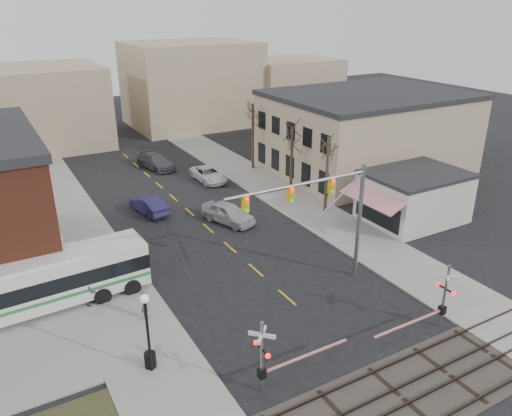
{
  "coord_description": "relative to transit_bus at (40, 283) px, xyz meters",
  "views": [
    {
      "loc": [
        -15.12,
        -20.57,
        17.47
      ],
      "look_at": [
        1.48,
        8.57,
        3.5
      ],
      "focal_mm": 35.0,
      "sensor_mm": 36.0,
      "label": 1
    }
  ],
  "objects": [
    {
      "name": "ground",
      "position": [
        13.57,
        -8.29,
        -1.86
      ],
      "size": [
        160.0,
        160.0,
        0.0
      ],
      "primitive_type": "plane",
      "color": "black",
      "rests_on": "ground"
    },
    {
      "name": "sidewalk_west",
      "position": [
        4.07,
        11.71,
        -1.8
      ],
      "size": [
        5.0,
        60.0,
        0.12
      ],
      "primitive_type": "cube",
      "color": "gray",
      "rests_on": "ground"
    },
    {
      "name": "sidewalk_east",
      "position": [
        23.07,
        11.71,
        -1.8
      ],
      "size": [
        5.0,
        60.0,
        0.12
      ],
      "primitive_type": "cube",
      "color": "gray",
      "rests_on": "ground"
    },
    {
      "name": "ballast_strip",
      "position": [
        13.57,
        -16.29,
        -1.83
      ],
      "size": [
        160.0,
        5.0,
        0.06
      ],
      "primitive_type": "cube",
      "color": "#332D28",
      "rests_on": "ground"
    },
    {
      "name": "rail_tracks",
      "position": [
        13.57,
        -16.29,
        -1.74
      ],
      "size": [
        160.0,
        3.91,
        0.14
      ],
      "color": "#2D231E",
      "rests_on": "ground"
    },
    {
      "name": "tan_building",
      "position": [
        35.57,
        11.71,
        2.4
      ],
      "size": [
        20.3,
        15.3,
        8.5
      ],
      "color": "tan",
      "rests_on": "ground"
    },
    {
      "name": "awning_shop",
      "position": [
        29.55,
        -1.29,
        0.31
      ],
      "size": [
        9.74,
        6.2,
        4.3
      ],
      "color": "beige",
      "rests_on": "ground"
    },
    {
      "name": "tree_east_a",
      "position": [
        24.07,
        3.71,
        1.64
      ],
      "size": [
        0.28,
        0.28,
        6.75
      ],
      "color": "#382B21",
      "rests_on": "sidewalk_east"
    },
    {
      "name": "tree_east_b",
      "position": [
        24.37,
        9.71,
        1.41
      ],
      "size": [
        0.28,
        0.28,
        6.3
      ],
      "color": "#382B21",
      "rests_on": "sidewalk_east"
    },
    {
      "name": "tree_east_c",
      "position": [
        24.57,
        17.71,
        1.86
      ],
      "size": [
        0.28,
        0.28,
        7.2
      ],
      "color": "#382B21",
      "rests_on": "sidewalk_east"
    },
    {
      "name": "transit_bus",
      "position": [
        0.0,
        0.0,
        0.0
      ],
      "size": [
        12.94,
        3.51,
        3.3
      ],
      "color": "silver",
      "rests_on": "ground"
    },
    {
      "name": "traffic_signal_mast",
      "position": [
        16.43,
        -6.21,
        3.88
      ],
      "size": [
        9.96,
        0.3,
        8.0
      ],
      "color": "gray",
      "rests_on": "ground"
    },
    {
      "name": "rr_crossing_west",
      "position": [
        8.45,
        -12.61,
        0.11
      ],
      "size": [
        5.6,
        1.36,
        4.0
      ],
      "color": "gray",
      "rests_on": "ground"
    },
    {
      "name": "rr_crossing_east",
      "position": [
        19.22,
        -13.2,
        0.11
      ],
      "size": [
        5.6,
        1.36,
        4.0
      ],
      "color": "gray",
      "rests_on": "ground"
    },
    {
      "name": "street_lamp",
      "position": [
        3.84,
        -8.68,
        1.45
      ],
      "size": [
        0.44,
        0.44,
        4.48
      ],
      "color": "black",
      "rests_on": "sidewalk_west"
    },
    {
      "name": "trash_bin",
      "position": [
        3.9,
        -8.38,
        -1.33
      ],
      "size": [
        0.6,
        0.6,
        0.83
      ],
      "primitive_type": "cylinder",
      "color": "black",
      "rests_on": "sidewalk_west"
    },
    {
      "name": "car_a",
      "position": [
        15.59,
        6.03,
        -1.0
      ],
      "size": [
        3.64,
        5.41,
        1.71
      ],
      "primitive_type": "imported",
      "rotation": [
        0.0,
        0.0,
        0.35
      ],
      "color": "#ADACB1",
      "rests_on": "ground"
    },
    {
      "name": "car_b",
      "position": [
        10.38,
        11.28,
        -1.08
      ],
      "size": [
        2.45,
        4.91,
        1.55
      ],
      "primitive_type": "imported",
      "rotation": [
        0.0,
        0.0,
        3.32
      ],
      "color": "#201C48",
      "rests_on": "ground"
    },
    {
      "name": "car_c",
      "position": [
        18.57,
        16.48,
        -1.15
      ],
      "size": [
        2.49,
        5.19,
        1.43
      ],
      "primitive_type": "imported",
      "rotation": [
        0.0,
        0.0,
        0.03
      ],
      "color": "silver",
      "rests_on": "ground"
    },
    {
      "name": "car_d",
      "position": [
        15.2,
        23.32,
        -1.05
      ],
      "size": [
        3.52,
        5.96,
        1.62
      ],
      "primitive_type": "imported",
      "rotation": [
        0.0,
        0.0,
        0.24
      ],
      "color": "#44454A",
      "rests_on": "ground"
    },
    {
      "name": "pedestrian_near",
      "position": [
        5.04,
        -4.13,
        -0.85
      ],
      "size": [
        0.44,
        0.66,
        1.78
      ],
      "primitive_type": "imported",
      "rotation": [
        0.0,
        0.0,
        1.54
      ],
      "color": "#564D45",
      "rests_on": "sidewalk_west"
    },
    {
      "name": "pedestrian_far",
      "position": [
        2.67,
        -1.01,
        -0.8
      ],
      "size": [
        1.12,
        1.16,
        1.88
      ],
      "primitive_type": "imported",
      "rotation": [
        0.0,
        0.0,
        0.93
      ],
      "color": "#2F3352",
      "rests_on": "sidewalk_west"
    }
  ]
}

